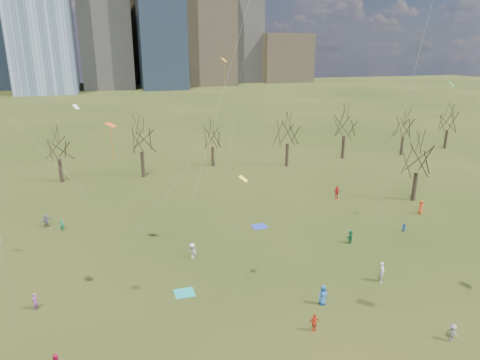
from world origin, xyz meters
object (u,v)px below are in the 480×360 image
object	(u,v)px
blanket_navy	(259,226)
person_0	(323,295)
blanket_teal	(184,293)
person_1	(382,272)
person_4	(315,323)

from	to	relation	value
blanket_navy	person_0	distance (m)	16.01
blanket_teal	person_1	xyz separation A→B (m)	(16.52, -3.33, 0.90)
blanket_teal	blanket_navy	size ratio (longest dim) A/B	1.00
blanket_navy	person_0	world-z (taller)	person_0
blanket_teal	person_1	distance (m)	16.88
blanket_navy	person_1	xyz separation A→B (m)	(5.87, -14.41, 0.90)
person_1	person_4	bearing A→B (deg)	148.85
person_1	person_4	distance (m)	9.70
blanket_navy	person_4	xyz separation A→B (m)	(-2.77, -18.80, 0.69)
blanket_teal	blanket_navy	bearing A→B (deg)	46.14
blanket_teal	blanket_navy	distance (m)	15.36
blanket_teal	blanket_navy	xyz separation A→B (m)	(10.65, 11.08, 0.00)
person_1	person_4	world-z (taller)	person_1
blanket_teal	person_1	world-z (taller)	person_1
person_0	person_4	xyz separation A→B (m)	(-2.18, -2.82, -0.11)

